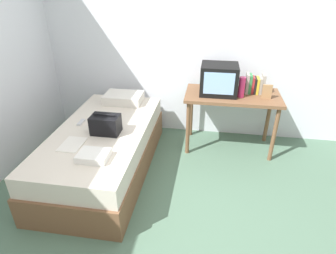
{
  "coord_description": "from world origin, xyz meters",
  "views": [
    {
      "loc": [
        0.31,
        -1.78,
        2.04
      ],
      "look_at": [
        -0.14,
        1.05,
        0.51
      ],
      "focal_mm": 30.19,
      "sensor_mm": 36.0,
      "label": 1
    }
  ],
  "objects_px": {
    "book_row": "(255,84)",
    "remote_silver": "(81,122)",
    "folded_towel": "(93,156)",
    "bed": "(104,150)",
    "tv": "(219,79)",
    "desk": "(232,101)",
    "remote_dark": "(87,157)",
    "picture_frame": "(267,92)",
    "handbag": "(106,124)",
    "magazine": "(72,144)",
    "pillow": "(124,98)",
    "water_bottle": "(242,87)"
  },
  "relations": [
    {
      "from": "tv",
      "to": "pillow",
      "type": "relative_size",
      "value": 0.89
    },
    {
      "from": "folded_towel",
      "to": "remote_silver",
      "type": "bearing_deg",
      "value": 122.55
    },
    {
      "from": "tv",
      "to": "desk",
      "type": "bearing_deg",
      "value": -1.16
    },
    {
      "from": "pillow",
      "to": "remote_silver",
      "type": "distance_m",
      "value": 0.74
    },
    {
      "from": "bed",
      "to": "remote_dark",
      "type": "height_order",
      "value": "remote_dark"
    },
    {
      "from": "book_row",
      "to": "pillow",
      "type": "bearing_deg",
      "value": -177.28
    },
    {
      "from": "bed",
      "to": "folded_towel",
      "type": "relative_size",
      "value": 7.14
    },
    {
      "from": "desk",
      "to": "remote_dark",
      "type": "bearing_deg",
      "value": -136.07
    },
    {
      "from": "water_bottle",
      "to": "book_row",
      "type": "bearing_deg",
      "value": 45.83
    },
    {
      "from": "remote_dark",
      "to": "folded_towel",
      "type": "distance_m",
      "value": 0.07
    },
    {
      "from": "water_bottle",
      "to": "bed",
      "type": "bearing_deg",
      "value": -156.38
    },
    {
      "from": "tv",
      "to": "remote_silver",
      "type": "relative_size",
      "value": 3.06
    },
    {
      "from": "book_row",
      "to": "remote_dark",
      "type": "relative_size",
      "value": 1.54
    },
    {
      "from": "tv",
      "to": "remote_dark",
      "type": "relative_size",
      "value": 2.82
    },
    {
      "from": "picture_frame",
      "to": "tv",
      "type": "bearing_deg",
      "value": 171.43
    },
    {
      "from": "remote_dark",
      "to": "remote_silver",
      "type": "bearing_deg",
      "value": 118.54
    },
    {
      "from": "book_row",
      "to": "picture_frame",
      "type": "height_order",
      "value": "book_row"
    },
    {
      "from": "desk",
      "to": "picture_frame",
      "type": "height_order",
      "value": "picture_frame"
    },
    {
      "from": "remote_silver",
      "to": "folded_towel",
      "type": "distance_m",
      "value": 0.78
    },
    {
      "from": "tv",
      "to": "remote_silver",
      "type": "bearing_deg",
      "value": -156.65
    },
    {
      "from": "water_bottle",
      "to": "remote_dark",
      "type": "xyz_separation_m",
      "value": [
        -1.45,
        -1.23,
        -0.32
      ]
    },
    {
      "from": "pillow",
      "to": "folded_towel",
      "type": "height_order",
      "value": "pillow"
    },
    {
      "from": "book_row",
      "to": "handbag",
      "type": "distance_m",
      "value": 1.86
    },
    {
      "from": "tv",
      "to": "book_row",
      "type": "relative_size",
      "value": 1.84
    },
    {
      "from": "picture_frame",
      "to": "remote_silver",
      "type": "height_order",
      "value": "picture_frame"
    },
    {
      "from": "folded_towel",
      "to": "picture_frame",
      "type": "bearing_deg",
      "value": 36.33
    },
    {
      "from": "pillow",
      "to": "remote_silver",
      "type": "bearing_deg",
      "value": -114.25
    },
    {
      "from": "tv",
      "to": "folded_towel",
      "type": "xyz_separation_m",
      "value": [
        -1.11,
        -1.32,
        -0.35
      ]
    },
    {
      "from": "handbag",
      "to": "water_bottle",
      "type": "bearing_deg",
      "value": 27.38
    },
    {
      "from": "remote_dark",
      "to": "picture_frame",
      "type": "bearing_deg",
      "value": 35.18
    },
    {
      "from": "picture_frame",
      "to": "handbag",
      "type": "distance_m",
      "value": 1.9
    },
    {
      "from": "water_bottle",
      "to": "book_row",
      "type": "xyz_separation_m",
      "value": [
        0.17,
        0.17,
        -0.01
      ]
    },
    {
      "from": "pillow",
      "to": "book_row",
      "type": "bearing_deg",
      "value": 2.72
    },
    {
      "from": "magazine",
      "to": "folded_towel",
      "type": "xyz_separation_m",
      "value": [
        0.31,
        -0.2,
        0.03
      ]
    },
    {
      "from": "water_bottle",
      "to": "pillow",
      "type": "height_order",
      "value": "water_bottle"
    },
    {
      "from": "water_bottle",
      "to": "picture_frame",
      "type": "height_order",
      "value": "water_bottle"
    },
    {
      "from": "picture_frame",
      "to": "folded_towel",
      "type": "xyz_separation_m",
      "value": [
        -1.68,
        -1.24,
        -0.26
      ]
    },
    {
      "from": "water_bottle",
      "to": "pillow",
      "type": "relative_size",
      "value": 0.5
    },
    {
      "from": "handbag",
      "to": "magazine",
      "type": "distance_m",
      "value": 0.4
    },
    {
      "from": "remote_silver",
      "to": "bed",
      "type": "bearing_deg",
      "value": -17.72
    },
    {
      "from": "picture_frame",
      "to": "remote_dark",
      "type": "distance_m",
      "value": 2.15
    },
    {
      "from": "book_row",
      "to": "remote_silver",
      "type": "bearing_deg",
      "value": -159.14
    },
    {
      "from": "bed",
      "to": "picture_frame",
      "type": "distance_m",
      "value": 2.02
    },
    {
      "from": "book_row",
      "to": "picture_frame",
      "type": "relative_size",
      "value": 1.4
    },
    {
      "from": "remote_silver",
      "to": "folded_towel",
      "type": "height_order",
      "value": "folded_towel"
    },
    {
      "from": "water_bottle",
      "to": "magazine",
      "type": "relative_size",
      "value": 0.85
    },
    {
      "from": "remote_silver",
      "to": "folded_towel",
      "type": "relative_size",
      "value": 0.51
    },
    {
      "from": "folded_towel",
      "to": "desk",
      "type": "bearing_deg",
      "value": 45.45
    },
    {
      "from": "water_bottle",
      "to": "magazine",
      "type": "xyz_separation_m",
      "value": [
        -1.69,
        -1.03,
        -0.33
      ]
    },
    {
      "from": "pillow",
      "to": "remote_silver",
      "type": "xyz_separation_m",
      "value": [
        -0.3,
        -0.67,
        -0.05
      ]
    }
  ]
}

